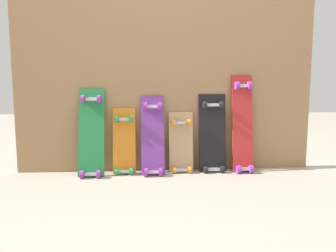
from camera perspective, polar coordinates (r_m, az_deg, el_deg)
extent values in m
plane|color=#A89E8E|center=(2.61, -0.12, -8.27)|extent=(12.00, 12.00, 0.00)
cube|color=#99724C|center=(2.59, -0.25, 10.40)|extent=(2.43, 0.04, 1.68)
cube|color=#1E7238|center=(2.52, -13.79, -1.88)|extent=(0.20, 0.19, 0.75)
cube|color=#B7B7BF|center=(2.49, -13.95, -8.55)|extent=(0.09, 0.04, 0.03)
cube|color=#B7B7BF|center=(2.54, -13.82, 4.76)|extent=(0.09, 0.04, 0.03)
cylinder|color=purple|center=(2.49, -15.44, -8.54)|extent=(0.03, 0.06, 0.06)
cylinder|color=purple|center=(2.47, -12.57, -8.58)|extent=(0.03, 0.06, 0.06)
cylinder|color=purple|center=(2.53, -15.28, 4.80)|extent=(0.03, 0.06, 0.06)
cylinder|color=purple|center=(2.51, -12.49, 4.87)|extent=(0.03, 0.06, 0.06)
cube|color=orange|center=(2.54, -8.00, -3.50)|extent=(0.18, 0.12, 0.59)
cube|color=#B7B7BF|center=(2.53, -8.00, -8.22)|extent=(0.08, 0.04, 0.03)
cube|color=#B7B7BF|center=(2.53, -8.06, 1.23)|extent=(0.08, 0.04, 0.03)
cylinder|color=#268C3F|center=(2.52, -9.32, -8.26)|extent=(0.03, 0.06, 0.06)
cylinder|color=#268C3F|center=(2.51, -6.73, -8.25)|extent=(0.03, 0.06, 0.06)
cylinder|color=#268C3F|center=(2.51, -9.37, 1.24)|extent=(0.03, 0.06, 0.06)
cylinder|color=#268C3F|center=(2.51, -6.80, 1.27)|extent=(0.03, 0.06, 0.06)
cube|color=#6B338C|center=(2.50, -2.80, -2.43)|extent=(0.18, 0.18, 0.68)
cube|color=#B7B7BF|center=(2.47, -2.71, -8.40)|extent=(0.08, 0.04, 0.03)
cube|color=#B7B7BF|center=(2.51, -2.86, 3.54)|extent=(0.08, 0.04, 0.03)
cylinder|color=purple|center=(2.45, -4.04, -8.43)|extent=(0.03, 0.07, 0.07)
cylinder|color=purple|center=(2.46, -1.36, -8.40)|extent=(0.03, 0.07, 0.07)
cylinder|color=purple|center=(2.49, -4.16, 3.59)|extent=(0.03, 0.07, 0.07)
cylinder|color=purple|center=(2.50, -1.54, 3.61)|extent=(0.03, 0.07, 0.07)
cube|color=tan|center=(2.57, 2.38, -3.67)|extent=(0.20, 0.10, 0.56)
cube|color=#B7B7BF|center=(2.56, 2.50, -7.99)|extent=(0.09, 0.04, 0.03)
cube|color=#B7B7BF|center=(2.55, 2.39, 0.62)|extent=(0.09, 0.04, 0.03)
cylinder|color=orange|center=(2.54, 1.17, -8.07)|extent=(0.03, 0.05, 0.05)
cylinder|color=orange|center=(2.55, 3.92, -7.99)|extent=(0.03, 0.05, 0.05)
cylinder|color=orange|center=(2.52, 1.07, 0.63)|extent=(0.03, 0.05, 0.05)
cylinder|color=orange|center=(2.54, 3.81, 0.65)|extent=(0.03, 0.05, 0.05)
cube|color=black|center=(2.60, 8.12, -2.01)|extent=(0.22, 0.11, 0.70)
cube|color=#B7B7BF|center=(2.59, 8.32, -7.84)|extent=(0.10, 0.04, 0.03)
cube|color=#B7B7BF|center=(2.58, 8.18, 3.82)|extent=(0.10, 0.04, 0.03)
cylinder|color=black|center=(2.56, 6.89, -7.95)|extent=(0.03, 0.06, 0.06)
cylinder|color=black|center=(2.59, 9.90, -7.83)|extent=(0.03, 0.06, 0.06)
cylinder|color=black|center=(2.55, 6.75, 3.86)|extent=(0.03, 0.06, 0.06)
cylinder|color=black|center=(2.58, 9.75, 3.84)|extent=(0.03, 0.06, 0.06)
cube|color=#B22626|center=(2.64, 13.43, -0.25)|extent=(0.17, 0.14, 0.85)
cube|color=#B7B7BF|center=(2.63, 13.72, -7.65)|extent=(0.08, 0.04, 0.03)
cube|color=#B7B7BF|center=(2.64, 13.48, 7.14)|extent=(0.08, 0.04, 0.03)
cylinder|color=purple|center=(2.60, 12.75, -7.75)|extent=(0.03, 0.07, 0.07)
cylinder|color=purple|center=(2.63, 14.92, -7.63)|extent=(0.03, 0.07, 0.07)
cylinder|color=purple|center=(2.61, 12.50, 7.23)|extent=(0.03, 0.07, 0.07)
cylinder|color=purple|center=(2.64, 14.67, 7.16)|extent=(0.03, 0.07, 0.07)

